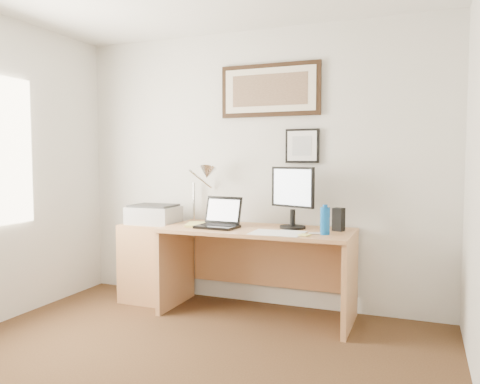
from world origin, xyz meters
The scene contains 17 objects.
wall_back centered at (0.00, 2.00, 1.25)m, with size 3.50×0.02×2.50m, color silver.
side_cabinet centered at (-0.92, 1.68, 0.36)m, with size 0.50×0.40×0.73m, color #B07749.
water_bottle centered at (0.75, 1.52, 0.86)m, with size 0.07×0.07×0.21m, color #0C52A5.
bottle_cap centered at (0.75, 1.52, 0.97)m, with size 0.04×0.04×0.02m, color #0C52A5.
speaker centered at (0.81, 1.74, 0.84)m, with size 0.08×0.07×0.19m, color black.
paper_sheet_a centered at (0.28, 1.46, 0.75)m, with size 0.21×0.30×0.00m, color white.
paper_sheet_b centered at (0.47, 1.46, 0.75)m, with size 0.22×0.32×0.00m, color white.
sticky_pad centered at (0.61, 1.41, 0.76)m, with size 0.08×0.08×0.01m, color #E6E16D.
marker_pen centered at (0.70, 1.50, 0.76)m, with size 0.02×0.02×0.14m, color white.
book centered at (-0.49, 1.58, 0.76)m, with size 0.19×0.26×0.02m, color #EEE470.
desk centered at (0.15, 1.72, 0.51)m, with size 1.60×0.70×0.75m.
laptop centered at (-0.17, 1.58, 0.81)m, with size 0.36×0.32×0.26m.
lcd_monitor centered at (0.43, 1.74, 1.04)m, with size 0.40×0.22×0.52m.
printer centered at (-0.90, 1.70, 0.82)m, with size 0.44×0.34×0.18m.
desk_lamp centered at (-0.41, 1.81, 1.19)m, with size 0.29×0.27×0.53m.
picture_large centered at (0.15, 1.97, 1.95)m, with size 0.92×0.04×0.47m.
picture_small centered at (0.45, 1.97, 1.45)m, with size 0.30×0.03×0.30m.
Camera 1 is at (1.44, -2.06, 1.33)m, focal length 35.00 mm.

